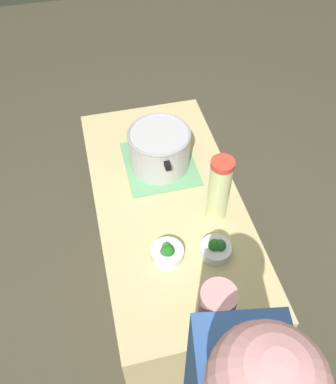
{
  "coord_description": "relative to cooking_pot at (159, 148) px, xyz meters",
  "views": [
    {
      "loc": [
        1.11,
        -0.27,
        2.29
      ],
      "look_at": [
        0.0,
        0.0,
        0.94
      ],
      "focal_mm": 38.71,
      "sensor_mm": 36.0,
      "label": 1
    }
  ],
  "objects": [
    {
      "name": "ground_plane",
      "position": [
        0.22,
        -0.01,
        -1.0
      ],
      "size": [
        8.0,
        8.0,
        0.0
      ],
      "primitive_type": "plane",
      "color": "#4C4736"
    },
    {
      "name": "counter_slab",
      "position": [
        0.22,
        -0.01,
        -0.55
      ],
      "size": [
        1.3,
        0.63,
        0.89
      ],
      "primitive_type": "cube",
      "color": "#CCB982",
      "rests_on": "ground_plane"
    },
    {
      "name": "dish_cloth",
      "position": [
        -0.0,
        0.0,
        -0.1
      ],
      "size": [
        0.36,
        0.32,
        0.01
      ],
      "primitive_type": "cube",
      "color": "#6DAE78",
      "rests_on": "counter_slab"
    },
    {
      "name": "cooking_pot",
      "position": [
        0.0,
        0.0,
        0.0
      ],
      "size": [
        0.35,
        0.28,
        0.19
      ],
      "color": "#B7B7BC",
      "rests_on": "dish_cloth"
    },
    {
      "name": "lemonade_pitcher",
      "position": [
        0.34,
        0.16,
        0.06
      ],
      "size": [
        0.09,
        0.09,
        0.32
      ],
      "color": "beige",
      "rests_on": "counter_slab"
    },
    {
      "name": "broccoli_bowl_front",
      "position": [
        0.52,
        0.1,
        -0.07
      ],
      "size": [
        0.12,
        0.12,
        0.08
      ],
      "color": "silver",
      "rests_on": "counter_slab"
    },
    {
      "name": "broccoli_bowl_center",
      "position": [
        0.5,
        -0.08,
        -0.07
      ],
      "size": [
        0.13,
        0.13,
        0.08
      ],
      "color": "silver",
      "rests_on": "counter_slab"
    }
  ]
}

